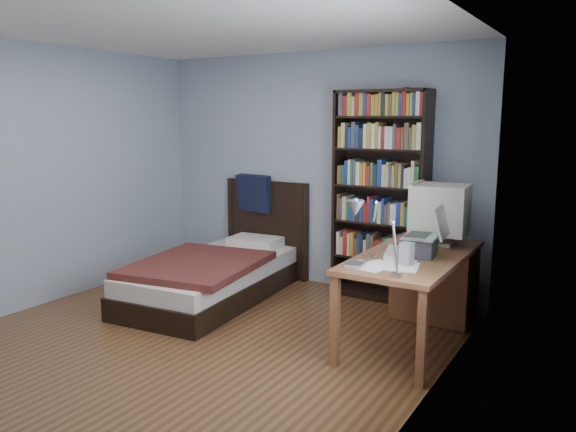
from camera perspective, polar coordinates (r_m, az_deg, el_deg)
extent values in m
plane|color=#4E2F16|center=(4.71, -10.14, -12.76)|extent=(4.20, 4.20, 0.00)
plane|color=white|center=(4.40, -11.18, 18.84)|extent=(4.20, 4.20, 0.00)
cube|color=#9CA9B7|center=(6.10, 2.63, 4.72)|extent=(3.80, 0.04, 2.50)
cube|color=#9CA9B7|center=(5.82, -24.77, 3.56)|extent=(0.04, 4.20, 2.50)
cube|color=#9CA9B7|center=(3.43, 13.77, 0.35)|extent=(0.04, 4.20, 2.50)
cube|color=white|center=(3.27, 12.91, 3.45)|extent=(0.01, 1.14, 1.14)
cube|color=white|center=(3.27, 12.81, 3.46)|extent=(0.01, 1.00, 1.00)
cube|color=brown|center=(4.62, 12.66, -4.03)|extent=(0.75, 1.60, 0.04)
cube|color=brown|center=(4.17, 4.79, -10.57)|extent=(0.06, 0.06, 0.69)
cube|color=brown|center=(3.95, 13.45, -12.04)|extent=(0.06, 0.06, 0.69)
cube|color=brown|center=(5.50, 11.82, -5.67)|extent=(0.06, 0.06, 0.69)
cube|color=brown|center=(5.33, 18.45, -6.48)|extent=(0.06, 0.06, 0.69)
cube|color=brown|center=(5.25, 14.56, -6.54)|extent=(0.69, 0.40, 0.68)
cube|color=beige|center=(5.02, 14.76, -2.55)|extent=(0.30, 0.26, 0.03)
cylinder|color=beige|center=(5.01, 14.79, -2.00)|extent=(0.11, 0.11, 0.07)
cube|color=beige|center=(4.96, 15.27, 0.69)|extent=(0.47, 0.45, 0.42)
cube|color=#C1B5A1|center=(5.03, 12.87, 0.90)|extent=(0.07, 0.44, 0.44)
cube|color=#4177EC|center=(5.03, 12.69, 0.92)|extent=(0.03, 0.33, 0.29)
cube|color=#2D2D30|center=(4.53, 13.31, -3.06)|extent=(0.25, 0.28, 0.15)
cube|color=#AFAFB4|center=(4.52, 13.35, -2.01)|extent=(0.28, 0.36, 0.02)
cube|color=#2D2D30|center=(4.52, 13.12, -1.84)|extent=(0.19, 0.28, 0.00)
cube|color=#AFAFB4|center=(4.45, 15.35, -0.62)|extent=(0.11, 0.34, 0.24)
cube|color=#0CBF26|center=(4.45, 15.21, -0.61)|extent=(0.08, 0.28, 0.19)
cube|color=#99999E|center=(3.91, 11.04, -5.90)|extent=(0.06, 0.05, 0.04)
cylinder|color=#99999E|center=(3.81, 10.83, -3.20)|extent=(0.02, 0.14, 0.37)
cylinder|color=#99999E|center=(3.59, 8.81, 0.43)|extent=(0.16, 0.31, 0.19)
cone|color=#99999E|center=(3.48, 6.87, 0.80)|extent=(0.12, 0.12, 0.10)
cube|color=#C1B5A1|center=(4.57, 10.95, -3.67)|extent=(0.26, 0.44, 0.04)
cube|color=gray|center=(4.23, 11.96, -3.81)|extent=(0.10, 0.10, 0.17)
cylinder|color=#073A12|center=(4.88, 12.55, -2.28)|extent=(0.07, 0.07, 0.12)
ellipsoid|color=silver|center=(4.88, 13.51, -2.85)|extent=(0.06, 0.11, 0.04)
cube|color=#AFAFB4|center=(4.43, 8.12, -4.06)|extent=(0.07, 0.11, 0.02)
cube|color=gray|center=(4.26, 7.21, -4.63)|extent=(0.06, 0.09, 0.02)
cube|color=gray|center=(4.15, 6.83, -4.95)|extent=(0.14, 0.14, 0.03)
cube|color=black|center=(5.81, 5.24, 2.29)|extent=(0.03, 0.30, 2.07)
cube|color=black|center=(5.48, 13.75, 1.59)|extent=(0.03, 0.30, 2.07)
cube|color=black|center=(5.58, 9.67, 12.40)|extent=(0.93, 0.30, 0.03)
cube|color=black|center=(5.85, 9.09, -7.85)|extent=(0.93, 0.30, 0.06)
cube|color=black|center=(5.76, 9.89, 2.12)|extent=(0.93, 0.02, 2.07)
cube|color=olive|center=(5.60, 9.30, 2.24)|extent=(0.85, 0.22, 1.87)
cube|color=black|center=(5.78, -7.66, -7.20)|extent=(1.19, 2.11, 0.22)
cube|color=beige|center=(5.73, -7.70, -5.38)|extent=(1.14, 2.05, 0.16)
cube|color=maroon|center=(5.49, -9.15, -4.90)|extent=(1.27, 1.47, 0.07)
cube|color=beige|center=(6.29, -3.35, -2.69)|extent=(0.59, 0.40, 0.12)
cube|color=black|center=(6.47, -2.14, -1.25)|extent=(1.08, 0.05, 1.10)
cylinder|color=black|center=(6.74, -5.85, -0.84)|extent=(0.06, 0.06, 1.10)
cylinder|color=black|center=(6.19, 1.70, -1.76)|extent=(0.06, 0.06, 1.10)
cube|color=black|center=(6.46, -3.42, 2.32)|extent=(0.46, 0.20, 0.43)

